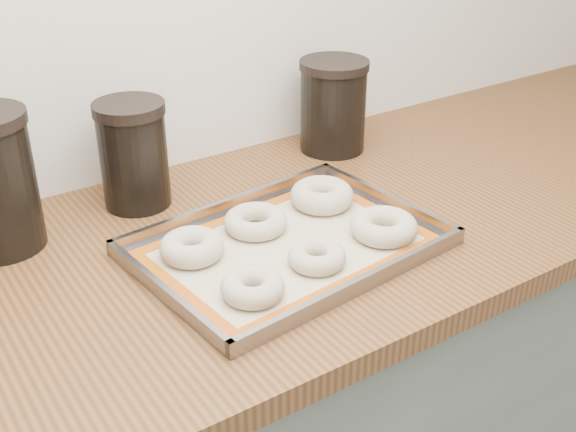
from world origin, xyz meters
TOP-DOWN VIEW (x-y plane):
  - cabinet at (0.00, 1.68)m, footprint 3.00×0.65m
  - countertop at (0.00, 1.68)m, footprint 3.06×0.68m
  - baking_tray at (-0.09, 1.61)m, footprint 0.49×0.38m
  - baking_mat at (-0.09, 1.61)m, footprint 0.45×0.33m
  - bagel_front_left at (-0.20, 1.52)m, footprint 0.10×0.10m
  - bagel_front_mid at (-0.08, 1.54)m, footprint 0.10×0.10m
  - bagel_front_right at (0.06, 1.55)m, footprint 0.11×0.11m
  - bagel_back_left at (-0.23, 1.66)m, footprint 0.12×0.12m
  - bagel_back_mid at (-0.10, 1.68)m, footprint 0.13×0.13m
  - bagel_back_right at (0.04, 1.69)m, footprint 0.13×0.13m
  - canister_mid at (-0.22, 1.89)m, footprint 0.12×0.12m
  - canister_right at (0.21, 1.89)m, footprint 0.14×0.14m

SIDE VIEW (x-z plane):
  - cabinet at x=0.00m, z-range 0.00..0.86m
  - countertop at x=0.00m, z-range 0.86..0.90m
  - baking_mat at x=-0.09m, z-range 0.90..0.91m
  - baking_tray at x=-0.09m, z-range 0.89..0.92m
  - bagel_front_mid at x=-0.08m, z-range 0.90..0.94m
  - bagel_back_mid at x=-0.10m, z-range 0.90..0.94m
  - bagel_front_left at x=-0.20m, z-range 0.90..0.94m
  - bagel_front_right at x=0.06m, z-range 0.90..0.94m
  - bagel_back_left at x=-0.23m, z-range 0.90..0.94m
  - bagel_back_right at x=0.04m, z-range 0.90..0.94m
  - canister_right at x=0.21m, z-range 0.90..1.09m
  - canister_mid at x=-0.22m, z-range 0.90..1.09m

